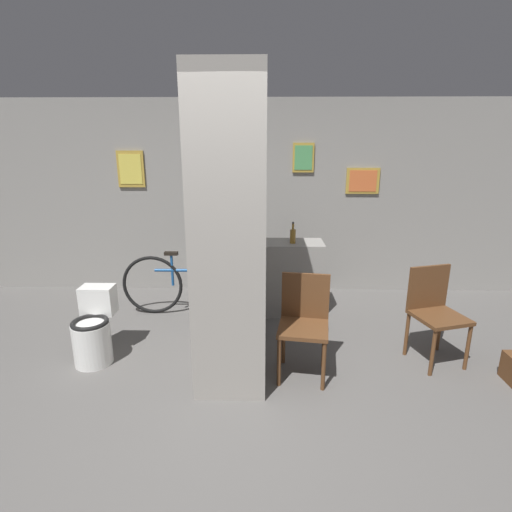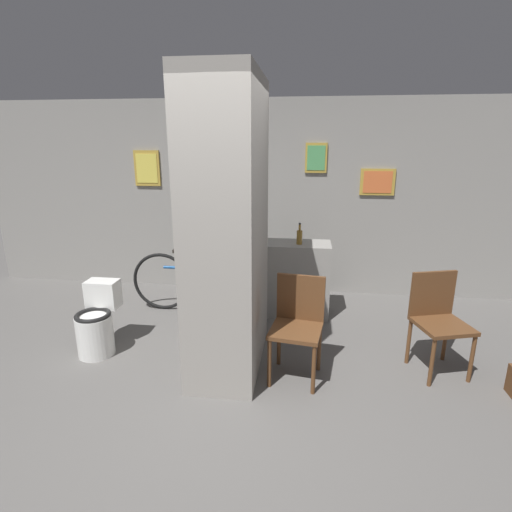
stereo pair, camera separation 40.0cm
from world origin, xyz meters
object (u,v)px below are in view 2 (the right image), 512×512
chair_by_doorway (438,317)px  bicycle (201,282)px  toilet (97,324)px  chair_near_pillar (298,322)px  bottle_tall (299,236)px

chair_by_doorway → bicycle: size_ratio=0.52×
toilet → chair_near_pillar: 2.01m
toilet → chair_near_pillar: chair_near_pillar is taller
chair_by_doorway → bicycle: (-2.49, 1.01, -0.14)m
bicycle → bottle_tall: size_ratio=6.78×
bicycle → bottle_tall: 1.34m
chair_by_doorway → toilet: bearing=165.4°
chair_near_pillar → bottle_tall: bearing=99.6°
bottle_tall → chair_near_pillar: bearing=-88.9°
toilet → bottle_tall: size_ratio=2.71×
toilet → bottle_tall: bottle_tall is taller
chair_near_pillar → bicycle: 1.76m
bicycle → chair_near_pillar: bearing=-46.1°
chair_near_pillar → bottle_tall: (-0.02, 1.30, 0.47)m
toilet → chair_by_doorway: (3.27, 0.10, 0.21)m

